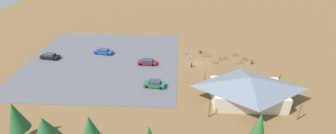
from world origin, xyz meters
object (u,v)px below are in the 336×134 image
(bicycle_black_front_row, at_px, (245,59))
(car_green_back_corner, at_px, (154,84))
(bike_pavilion, at_px, (248,88))
(car_maroon_front_row, at_px, (147,62))
(trash_bin, at_px, (200,52))
(bicycle_red_yard_front, at_px, (221,59))
(car_black_second_row, at_px, (50,56))
(pine_east, at_px, (16,116))
(bicycle_yellow_lone_east, at_px, (216,63))
(lot_sign, at_px, (187,56))
(bicycle_blue_mid_cluster, at_px, (207,55))
(bicycle_purple_back_row, at_px, (235,55))
(car_blue_far_end, at_px, (103,51))
(pine_mideast, at_px, (45,129))
(visitor_at_bikes, at_px, (191,64))
(bicycle_orange_lone_west, at_px, (226,58))
(bicycle_silver_yard_left, at_px, (240,62))
(visitor_by_pavilion, at_px, (252,61))
(pine_west, at_px, (91,131))
(pine_far_east, at_px, (259,128))

(bicycle_black_front_row, distance_m, car_green_back_corner, 25.07)
(bike_pavilion, relative_size, car_maroon_front_row, 3.36)
(trash_bin, relative_size, bicycle_red_yard_front, 0.55)
(car_black_second_row, bearing_deg, pine_east, 108.14)
(pine_east, bearing_deg, bicycle_yellow_lone_east, -140.90)
(lot_sign, distance_m, bicycle_black_front_row, 14.64)
(bicycle_blue_mid_cluster, relative_size, car_green_back_corner, 0.41)
(trash_bin, bearing_deg, bicycle_purple_back_row, 171.24)
(car_black_second_row, bearing_deg, car_maroon_front_row, 175.62)
(car_maroon_front_row, bearing_deg, bicycle_yellow_lone_east, -176.06)
(bicycle_yellow_lone_east, relative_size, car_blue_far_end, 0.32)
(pine_mideast, height_order, visitor_at_bikes, pine_mideast)
(bicycle_orange_lone_west, xyz_separation_m, car_blue_far_end, (31.60, -1.50, 0.33))
(bike_pavilion, distance_m, car_maroon_front_row, 24.63)
(bicycle_silver_yard_left, height_order, car_maroon_front_row, car_maroon_front_row)
(bike_pavilion, height_order, visitor_by_pavilion, bike_pavilion)
(bicycle_orange_lone_west, height_order, bicycle_blue_mid_cluster, bicycle_blue_mid_cluster)
(lot_sign, height_order, pine_mideast, pine_mideast)
(trash_bin, height_order, car_blue_far_end, car_blue_far_end)
(lot_sign, relative_size, visitor_by_pavilion, 1.35)
(bicycle_red_yard_front, bearing_deg, visitor_at_bikes, 28.09)
(pine_west, xyz_separation_m, pine_east, (11.95, -2.64, -0.25))
(lot_sign, xyz_separation_m, car_maroon_front_row, (9.42, 2.44, -0.69))
(bicycle_yellow_lone_east, height_order, car_blue_far_end, car_blue_far_end)
(car_green_back_corner, bearing_deg, bicycle_red_yard_front, -140.22)
(pine_west, height_order, car_maroon_front_row, pine_west)
(lot_sign, height_order, pine_east, pine_east)
(pine_mideast, bearing_deg, bicycle_orange_lone_west, -134.32)
(bicycle_orange_lone_west, bearing_deg, pine_west, 53.63)
(pine_west, bearing_deg, visitor_at_bikes, -118.31)
(bike_pavilion, xyz_separation_m, bicycle_red_yard_front, (2.43, -16.75, -2.53))
(bike_pavilion, height_order, pine_far_east, pine_far_east)
(lot_sign, bearing_deg, car_black_second_row, 0.89)
(trash_bin, xyz_separation_m, bicycle_black_front_row, (-10.84, 3.52, -0.09))
(bicycle_orange_lone_west, relative_size, bicycle_yellow_lone_east, 0.78)
(bicycle_red_yard_front, bearing_deg, bike_pavilion, 98.26)
(bike_pavilion, height_order, car_black_second_row, bike_pavilion)
(bicycle_blue_mid_cluster, bearing_deg, visitor_by_pavilion, 161.29)
(pine_east, xyz_separation_m, bicycle_red_yard_front, (-33.89, -28.29, -4.14))
(car_green_back_corner, bearing_deg, car_blue_far_end, -45.41)
(pine_far_east, bearing_deg, pine_east, -1.64)
(car_maroon_front_row, relative_size, car_black_second_row, 0.94)
(bicycle_yellow_lone_east, xyz_separation_m, car_maroon_front_row, (16.47, 1.14, 0.37))
(visitor_at_bikes, bearing_deg, bicycle_purple_back_row, -150.63)
(bicycle_blue_mid_cluster, height_order, bicycle_black_front_row, bicycle_blue_mid_cluster)
(pine_east, relative_size, bicycle_orange_lone_west, 5.45)
(visitor_at_bikes, bearing_deg, lot_sign, -71.65)
(visitor_by_pavilion, bearing_deg, bicycle_silver_yard_left, -0.30)
(bicycle_black_front_row, bearing_deg, lot_sign, 4.06)
(pine_east, distance_m, car_blue_far_end, 31.08)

